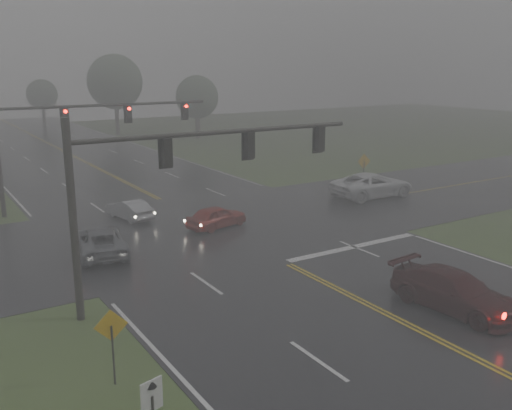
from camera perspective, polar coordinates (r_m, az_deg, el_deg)
main_road at (r=32.58m, az=-2.80°, el=-2.94°), size 18.00×160.00×0.02m
cross_street at (r=34.27m, az=-4.44°, el=-2.11°), size 120.00×14.00×0.02m
stop_bar at (r=30.73m, az=9.76°, el=-4.19°), size 8.50×0.50×0.01m
sedan_maroon at (r=24.23m, az=19.09°, el=-9.87°), size 2.67×5.48×1.53m
sedan_red at (r=33.92m, az=-3.95°, el=-2.27°), size 4.13×2.44×1.32m
sedan_silver at (r=36.51m, az=-12.47°, el=-1.39°), size 1.97×3.91×1.23m
car_grey at (r=30.24m, az=-15.27°, el=-4.79°), size 3.16×5.37×1.40m
pickup_white at (r=42.42m, az=11.49°, el=0.80°), size 6.35×3.01×1.75m
signal_gantry_near at (r=22.74m, az=-8.65°, el=3.33°), size 12.76×0.33×7.65m
signal_gantry_far at (r=39.45m, az=-18.16°, el=7.38°), size 14.39×0.39×7.66m
sign_diamond_west at (r=17.92m, az=-14.24°, el=-12.43°), size 1.01×0.17×2.44m
sign_diamond_east at (r=44.26m, az=10.73°, el=3.89°), size 1.17×0.13×2.81m
tree_ne_a at (r=79.73m, az=-13.92°, el=11.86°), size 7.29×7.29×10.70m
tree_e_near at (r=74.10m, az=-5.92°, el=10.67°), size 5.45×5.45×8.00m
tree_n_far at (r=97.53m, az=-20.62°, el=10.29°), size 4.80×4.80×7.06m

